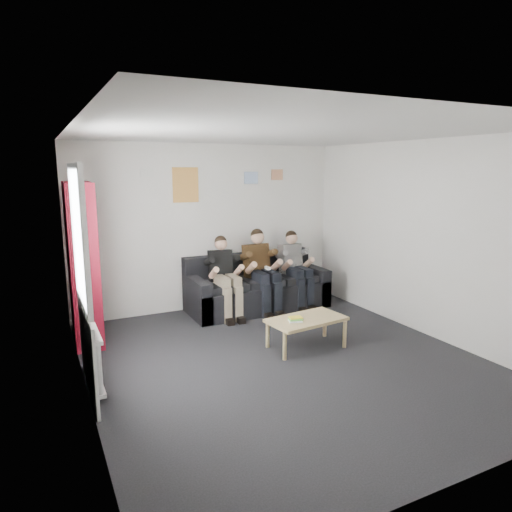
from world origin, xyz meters
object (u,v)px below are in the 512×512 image
at_px(bookshelf, 83,263).
at_px(coffee_table, 306,322).
at_px(person_middle, 262,271).
at_px(person_left, 225,277).
at_px(person_right, 296,269).
at_px(sofa, 257,289).

distance_m(bookshelf, coffee_table, 3.04).
height_order(bookshelf, person_middle, bookshelf).
height_order(person_left, person_right, person_right).
xyz_separation_m(sofa, person_left, (-0.64, -0.20, 0.33)).
relative_size(person_left, person_middle, 0.95).
xyz_separation_m(bookshelf, person_right, (3.35, 0.09, -0.42)).
distance_m(person_left, person_right, 1.28).
height_order(coffee_table, person_middle, person_middle).
bearing_deg(bookshelf, person_left, 5.74).
height_order(sofa, person_right, person_right).
bearing_deg(person_right, coffee_table, -119.75).
bearing_deg(person_left, bookshelf, -168.06).
bearing_deg(coffee_table, bookshelf, 148.59).
xyz_separation_m(person_left, person_right, (1.28, -0.00, 0.00)).
height_order(sofa, person_middle, person_middle).
bearing_deg(person_right, sofa, 159.66).
relative_size(sofa, person_left, 1.81).
relative_size(bookshelf, person_left, 1.68).
distance_m(sofa, bookshelf, 2.82).
bearing_deg(person_left, person_right, 9.40).
height_order(coffee_table, person_right, person_right).
relative_size(bookshelf, coffee_table, 2.14).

